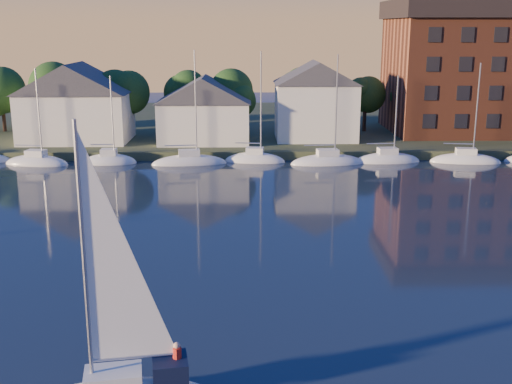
{
  "coord_description": "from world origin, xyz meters",
  "views": [
    {
      "loc": [
        -0.96,
        -22.25,
        14.84
      ],
      "look_at": [
        -0.2,
        22.0,
        3.46
      ],
      "focal_mm": 45.0,
      "sensor_mm": 36.0,
      "label": 1
    }
  ],
  "objects_px": {
    "clubhouse_centre": "(204,109)",
    "clubhouse_east": "(316,100)",
    "clubhouse_west": "(76,101)",
    "condo_block": "(504,66)"
  },
  "relations": [
    {
      "from": "condo_block",
      "to": "clubhouse_west",
      "type": "bearing_deg",
      "value": -172.93
    },
    {
      "from": "clubhouse_west",
      "to": "clubhouse_east",
      "type": "height_order",
      "value": "clubhouse_east"
    },
    {
      "from": "clubhouse_east",
      "to": "clubhouse_centre",
      "type": "bearing_deg",
      "value": -171.87
    },
    {
      "from": "clubhouse_west",
      "to": "clubhouse_east",
      "type": "distance_m",
      "value": 30.02
    },
    {
      "from": "clubhouse_centre",
      "to": "condo_block",
      "type": "height_order",
      "value": "condo_block"
    },
    {
      "from": "clubhouse_west",
      "to": "condo_block",
      "type": "xyz_separation_m",
      "value": [
        56.0,
        6.95,
        3.86
      ]
    },
    {
      "from": "clubhouse_centre",
      "to": "condo_block",
      "type": "xyz_separation_m",
      "value": [
        40.0,
        7.95,
        4.66
      ]
    },
    {
      "from": "clubhouse_centre",
      "to": "clubhouse_east",
      "type": "distance_m",
      "value": 14.17
    },
    {
      "from": "clubhouse_west",
      "to": "clubhouse_east",
      "type": "xyz_separation_m",
      "value": [
        30.0,
        1.0,
        0.07
      ]
    },
    {
      "from": "clubhouse_centre",
      "to": "clubhouse_east",
      "type": "bearing_deg",
      "value": 8.13
    }
  ]
}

